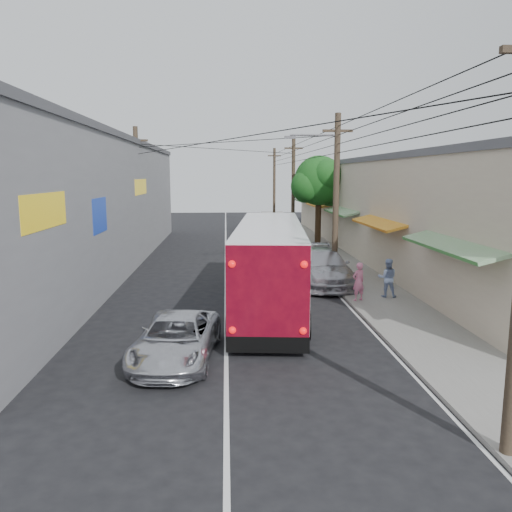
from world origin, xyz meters
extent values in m
plane|color=black|center=(0.00, 0.00, 0.00)|extent=(120.00, 120.00, 0.00)
cube|color=slate|center=(6.50, 20.00, 0.06)|extent=(3.00, 80.00, 0.12)
cube|color=#C3B69B|center=(11.00, 22.00, 3.00)|extent=(6.00, 40.00, 6.00)
cube|color=#4C4C51|center=(11.00, 22.00, 6.10)|extent=(6.20, 40.00, 0.30)
cube|color=#176B17|center=(7.70, 6.00, 2.90)|extent=(1.39, 6.00, 0.46)
cube|color=orange|center=(7.70, 14.00, 2.90)|extent=(1.39, 6.00, 0.46)
cube|color=#176B17|center=(7.70, 22.00, 2.90)|extent=(1.39, 6.00, 0.46)
cube|color=orange|center=(7.70, 30.00, 2.90)|extent=(1.39, 6.00, 0.46)
cube|color=#176B17|center=(7.70, 38.00, 2.90)|extent=(1.39, 6.00, 0.46)
cube|color=gray|center=(-8.50, 18.00, 3.50)|extent=(7.00, 36.00, 7.00)
cube|color=#4C4C51|center=(-8.50, 18.00, 7.10)|extent=(7.20, 36.00, 0.30)
cube|color=yellow|center=(-5.05, 4.00, 4.20)|extent=(0.12, 3.50, 1.00)
cube|color=#1433A5|center=(-5.05, 10.00, 3.60)|extent=(0.12, 2.20, 1.40)
cube|color=yellow|center=(-5.05, 20.00, 4.50)|extent=(0.12, 4.00, 0.90)
cylinder|color=#473828|center=(5.20, 13.00, 4.00)|extent=(0.28, 0.28, 8.00)
cube|color=#473828|center=(5.20, 13.00, 7.20)|extent=(1.40, 0.12, 0.12)
cylinder|color=#473828|center=(5.20, 28.00, 4.00)|extent=(0.28, 0.28, 8.00)
cube|color=#473828|center=(5.20, 28.00, 7.20)|extent=(1.40, 0.12, 0.12)
cylinder|color=#473828|center=(5.20, 43.00, 4.00)|extent=(0.28, 0.28, 8.00)
cube|color=#473828|center=(5.20, 43.00, 7.20)|extent=(1.40, 0.12, 0.12)
cylinder|color=#473828|center=(-5.20, 20.00, 4.00)|extent=(0.28, 0.28, 8.00)
cube|color=#473828|center=(-5.20, 20.00, 7.20)|extent=(1.40, 0.12, 0.12)
cylinder|color=#59595E|center=(4.10, 13.00, 7.00)|extent=(2.20, 0.10, 0.10)
cube|color=#59595E|center=(3.00, 13.00, 6.90)|extent=(0.50, 0.18, 0.12)
cylinder|color=#3F2B19|center=(6.80, 26.00, 2.00)|extent=(0.44, 0.44, 4.00)
sphere|color=#124613|center=(6.80, 26.00, 4.80)|extent=(3.60, 3.60, 3.60)
sphere|color=#124613|center=(7.80, 26.60, 4.20)|extent=(2.60, 2.60, 2.60)
sphere|color=#124613|center=(5.90, 25.60, 4.40)|extent=(2.40, 2.40, 2.40)
sphere|color=#124613|center=(7.20, 25.00, 5.20)|extent=(2.20, 2.20, 2.20)
sphere|color=#124613|center=(6.50, 26.90, 5.00)|extent=(2.00, 2.00, 2.00)
cube|color=white|center=(1.74, 9.00, 1.09)|extent=(3.47, 11.59, 1.81)
cube|color=black|center=(1.78, 9.47, 2.43)|extent=(3.31, 9.70, 0.95)
cube|color=white|center=(1.74, 9.00, 3.09)|extent=(3.47, 11.59, 0.48)
cube|color=maroon|center=(1.18, 3.30, 1.90)|extent=(2.36, 0.30, 2.76)
cube|color=black|center=(1.18, 3.30, 0.43)|extent=(2.38, 0.32, 0.48)
sphere|color=red|center=(0.19, 3.37, 0.86)|extent=(0.21, 0.21, 0.21)
sphere|color=red|center=(2.17, 3.18, 0.86)|extent=(0.21, 0.21, 0.21)
sphere|color=red|center=(0.19, 3.37, 2.76)|extent=(0.21, 0.21, 0.21)
sphere|color=red|center=(2.17, 3.18, 2.76)|extent=(0.21, 0.21, 0.21)
cylinder|color=black|center=(0.17, 5.14, 0.48)|extent=(0.38, 0.97, 0.95)
cylinder|color=black|center=(2.53, 4.91, 0.48)|extent=(0.38, 0.97, 0.95)
cylinder|color=black|center=(0.83, 11.96, 0.48)|extent=(0.38, 0.97, 0.95)
cylinder|color=black|center=(3.20, 11.73, 0.48)|extent=(0.38, 0.97, 0.95)
cylinder|color=black|center=(0.97, 13.38, 0.48)|extent=(0.38, 0.97, 0.95)
cylinder|color=black|center=(3.33, 13.15, 0.48)|extent=(0.38, 0.97, 0.95)
imported|color=silver|center=(-1.40, 3.36, 0.63)|extent=(2.55, 4.75, 1.27)
imported|color=#A7A7AF|center=(4.60, 13.00, 0.85)|extent=(2.62, 5.93, 1.69)
imported|color=#28272C|center=(4.60, 25.01, 0.76)|extent=(2.12, 4.59, 1.52)
imported|color=black|center=(3.80, 28.56, 0.68)|extent=(1.52, 4.17, 1.37)
imported|color=pink|center=(5.40, 9.33, 0.91)|extent=(0.68, 0.58, 1.57)
imported|color=#92A6D4|center=(6.77, 9.87, 0.93)|extent=(0.91, 0.77, 1.63)
camera|label=1|loc=(0.03, -10.24, 5.19)|focal=35.00mm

